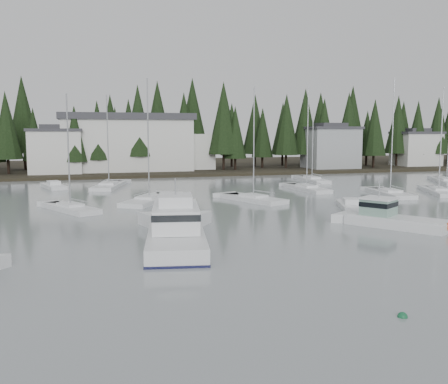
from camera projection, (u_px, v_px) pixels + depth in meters
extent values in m
plane|color=gray|center=(433.00, 337.00, 19.24)|extent=(260.00, 260.00, 0.00)
cube|color=black|center=(145.00, 167.00, 112.07)|extent=(240.00, 54.00, 1.00)
cube|color=silver|center=(56.00, 152.00, 89.57)|extent=(9.00, 7.00, 7.50)
cube|color=#38383D|center=(55.00, 130.00, 89.10)|extent=(9.54, 7.42, 0.50)
cube|color=#38383D|center=(54.00, 127.00, 89.02)|extent=(4.95, 3.85, 0.80)
cube|color=#999EA0|center=(330.00, 149.00, 102.87)|extent=(10.00, 8.00, 8.00)
cube|color=#38383D|center=(331.00, 128.00, 102.37)|extent=(10.60, 8.48, 0.50)
cube|color=#38383D|center=(331.00, 125.00, 102.30)|extent=(5.50, 4.40, 0.80)
cube|color=silver|center=(416.00, 150.00, 110.67)|extent=(9.00, 7.00, 7.00)
cube|color=#38383D|center=(417.00, 133.00, 110.22)|extent=(9.54, 7.42, 0.50)
cube|color=#38383D|center=(417.00, 130.00, 110.15)|extent=(4.95, 3.85, 0.80)
cube|color=silver|center=(127.00, 145.00, 95.73)|extent=(24.00, 10.00, 10.00)
cube|color=#38383D|center=(127.00, 117.00, 95.10)|extent=(25.00, 11.00, 1.20)
cube|color=silver|center=(187.00, 151.00, 101.00)|extent=(10.00, 8.00, 7.00)
cube|color=silver|center=(176.00, 242.00, 34.95)|extent=(5.80, 12.86, 1.80)
cube|color=#0E1034|center=(176.00, 244.00, 34.97)|extent=(5.85, 12.92, 0.25)
cube|color=white|center=(176.00, 216.00, 35.35)|extent=(4.15, 6.87, 1.63)
cube|color=black|center=(176.00, 211.00, 35.31)|extent=(4.24, 6.95, 0.45)
cube|color=white|center=(175.00, 200.00, 35.21)|extent=(2.79, 3.55, 0.73)
cylinder|color=#A5A8AD|center=(175.00, 187.00, 35.11)|extent=(0.10, 0.10, 1.24)
cube|color=silver|center=(397.00, 226.00, 41.40)|extent=(6.95, 8.36, 1.33)
cube|color=silver|center=(397.00, 218.00, 41.31)|extent=(6.81, 8.19, 0.12)
cube|color=#7BA190|center=(378.00, 207.00, 42.28)|extent=(3.31, 3.34, 1.43)
cube|color=white|center=(379.00, 198.00, 42.18)|extent=(3.73, 3.77, 0.12)
cube|color=black|center=(379.00, 204.00, 42.24)|extent=(3.38, 3.41, 0.41)
cylinder|color=#A5A8AD|center=(379.00, 188.00, 42.08)|extent=(0.08, 0.08, 1.63)
cube|color=silver|center=(71.00, 211.00, 50.19)|extent=(6.13, 8.67, 1.05)
cube|color=white|center=(70.00, 205.00, 50.11)|extent=(2.85, 3.35, 0.30)
cylinder|color=#A5A8AD|center=(68.00, 150.00, 49.46)|extent=(0.14, 0.14, 11.12)
cube|color=silver|center=(253.00, 201.00, 57.29)|extent=(5.98, 9.17, 1.05)
cube|color=white|center=(253.00, 196.00, 57.21)|extent=(2.98, 3.51, 0.30)
cylinder|color=#A5A8AD|center=(254.00, 142.00, 56.48)|extent=(0.14, 0.14, 12.45)
cube|color=silver|center=(438.00, 193.00, 64.46)|extent=(5.71, 9.56, 1.05)
cube|color=white|center=(439.00, 189.00, 64.38)|extent=(2.74, 3.57, 0.30)
cylinder|color=#A5A8AD|center=(441.00, 139.00, 63.62)|extent=(0.14, 0.14, 13.05)
cube|color=silver|center=(307.00, 190.00, 67.93)|extent=(3.20, 9.59, 1.05)
cube|color=white|center=(307.00, 186.00, 67.86)|extent=(1.98, 3.33, 0.30)
cylinder|color=#A5A8AD|center=(308.00, 137.00, 67.06)|extent=(0.14, 0.14, 13.52)
cube|color=silver|center=(109.00, 187.00, 71.47)|extent=(5.74, 11.25, 1.05)
cube|color=white|center=(109.00, 183.00, 71.39)|extent=(2.99, 4.11, 0.30)
cylinder|color=#A5A8AD|center=(108.00, 140.00, 70.65)|extent=(0.14, 0.14, 12.56)
cube|color=silver|center=(446.00, 183.00, 77.89)|extent=(6.81, 10.72, 1.05)
cube|color=white|center=(447.00, 179.00, 77.81)|extent=(3.17, 4.04, 0.30)
cube|color=silver|center=(149.00, 202.00, 56.45)|extent=(7.62, 10.33, 1.05)
cube|color=white|center=(149.00, 197.00, 56.37)|extent=(3.49, 4.03, 0.30)
cylinder|color=#A5A8AD|center=(148.00, 139.00, 55.59)|extent=(0.14, 0.14, 13.29)
cube|color=silver|center=(312.00, 181.00, 80.50)|extent=(2.94, 9.78, 1.05)
cube|color=white|center=(312.00, 177.00, 80.42)|extent=(1.89, 3.37, 0.30)
cylinder|color=#A5A8AD|center=(313.00, 145.00, 79.81)|extent=(0.14, 0.14, 10.55)
cube|color=silver|center=(390.00, 195.00, 62.45)|extent=(4.22, 9.36, 1.05)
cube|color=white|center=(390.00, 190.00, 62.37)|extent=(2.42, 3.35, 0.30)
cylinder|color=#A5A8AD|center=(392.00, 135.00, 61.55)|extent=(0.14, 0.14, 13.95)
cube|color=silver|center=(351.00, 208.00, 51.76)|extent=(4.14, 6.44, 0.90)
cube|color=white|center=(351.00, 201.00, 51.68)|extent=(2.07, 2.33, 0.55)
cube|color=silver|center=(54.00, 188.00, 70.42)|extent=(3.97, 6.93, 0.90)
cube|color=white|center=(54.00, 183.00, 70.34)|extent=(2.03, 2.44, 0.55)
sphere|color=#145933|center=(402.00, 317.00, 21.30)|extent=(0.44, 0.44, 0.44)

